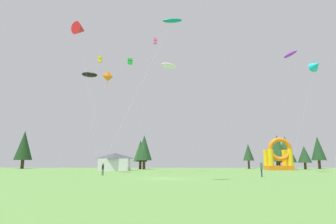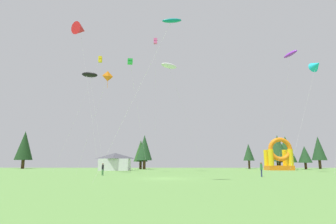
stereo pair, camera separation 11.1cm
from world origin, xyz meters
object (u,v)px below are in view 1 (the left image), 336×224
object	(u,v)px
person_far_side	(103,168)
kite_white_parafoil	(169,66)
kite_purple_parafoil	(290,54)
kite_red_delta	(80,29)
kite_orange_diamond	(108,77)
kite_yellow_box	(100,60)
kite_green_box	(130,62)
festival_tent	(115,162)
kite_black_parafoil	(89,75)
kite_teal_parafoil	(172,21)
kite_pink_box	(155,42)
kite_cyan_delta	(316,65)
inflatable_orange_dome	(279,158)
person_left_edge	(261,168)

from	to	relation	value
person_far_side	kite_white_parafoil	bearing A→B (deg)	23.26
kite_white_parafoil	kite_purple_parafoil	bearing A→B (deg)	-12.64
kite_purple_parafoil	kite_red_delta	size ratio (longest dim) A/B	0.85
kite_orange_diamond	kite_yellow_box	bearing A→B (deg)	111.70
kite_green_box	kite_purple_parafoil	world-z (taller)	kite_purple_parafoil
kite_purple_parafoil	festival_tent	size ratio (longest dim) A/B	3.50
kite_black_parafoil	kite_teal_parafoil	bearing A→B (deg)	-58.45
kite_black_parafoil	festival_tent	distance (m)	19.05
kite_teal_parafoil	kite_purple_parafoil	world-z (taller)	kite_purple_parafoil
kite_purple_parafoil	person_far_side	world-z (taller)	kite_purple_parafoil
kite_pink_box	kite_purple_parafoil	world-z (taller)	kite_pink_box
kite_pink_box	kite_cyan_delta	bearing A→B (deg)	-8.40
inflatable_orange_dome	person_left_edge	bearing A→B (deg)	-113.86
kite_white_parafoil	person_left_edge	distance (m)	29.71
kite_yellow_box	person_left_edge	xyz separation A→B (m)	(24.55, -17.17, -20.18)
kite_white_parafoil	person_far_side	world-z (taller)	kite_white_parafoil
inflatable_orange_dome	festival_tent	xyz separation A→B (m)	(-35.59, -2.69, -0.81)
kite_cyan_delta	person_far_side	world-z (taller)	kite_cyan_delta
kite_teal_parafoil	kite_red_delta	size ratio (longest dim) A/B	0.61
kite_orange_diamond	kite_green_box	xyz separation A→B (m)	(2.32, 6.49, 4.78)
kite_cyan_delta	kite_green_box	distance (m)	32.89
person_far_side	kite_yellow_box	bearing A→B (deg)	71.03
kite_black_parafoil	kite_cyan_delta	size ratio (longest dim) A/B	0.96
kite_teal_parafoil	inflatable_orange_dome	size ratio (longest dim) A/B	2.21
kite_purple_parafoil	person_far_side	distance (m)	38.05
kite_cyan_delta	kite_red_delta	xyz separation A→B (m)	(-41.20, -3.00, 5.67)
kite_cyan_delta	festival_tent	size ratio (longest dim) A/B	3.19
kite_green_box	kite_red_delta	world-z (taller)	kite_red_delta
kite_white_parafoil	kite_green_box	size ratio (longest dim) A/B	1.08
kite_teal_parafoil	kite_orange_diamond	bearing A→B (deg)	122.06
kite_black_parafoil	kite_orange_diamond	size ratio (longest dim) A/B	1.24
kite_cyan_delta	kite_green_box	bearing A→B (deg)	-179.29
kite_yellow_box	kite_teal_parafoil	size ratio (longest dim) A/B	1.40
kite_pink_box	person_far_side	distance (m)	28.73
kite_white_parafoil	kite_pink_box	xyz separation A→B (m)	(-2.65, -1.36, 4.53)
kite_black_parafoil	kite_purple_parafoil	world-z (taller)	kite_purple_parafoil
kite_orange_diamond	festival_tent	world-z (taller)	kite_orange_diamond
kite_teal_parafoil	person_far_side	xyz separation A→B (m)	(-9.27, 12.55, -14.28)
kite_teal_parafoil	person_left_edge	xyz separation A→B (m)	(10.55, 8.96, -14.21)
kite_black_parafoil	person_far_side	world-z (taller)	kite_black_parafoil
kite_yellow_box	kite_purple_parafoil	world-z (taller)	kite_yellow_box
kite_black_parafoil	kite_yellow_box	xyz separation A→B (m)	(1.73, 0.53, 3.17)
kite_teal_parafoil	kite_red_delta	bearing A→B (deg)	128.93
person_left_edge	festival_tent	world-z (taller)	festival_tent
kite_yellow_box	festival_tent	distance (m)	21.38
kite_purple_parafoil	festival_tent	world-z (taller)	kite_purple_parafoil
kite_cyan_delta	festival_tent	bearing A→B (deg)	161.74
kite_pink_box	inflatable_orange_dome	xyz separation A→B (m)	(26.65, 10.87, -22.50)
kite_black_parafoil	kite_pink_box	bearing A→B (deg)	5.84
kite_yellow_box	inflatable_orange_dome	bearing A→B (deg)	17.30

